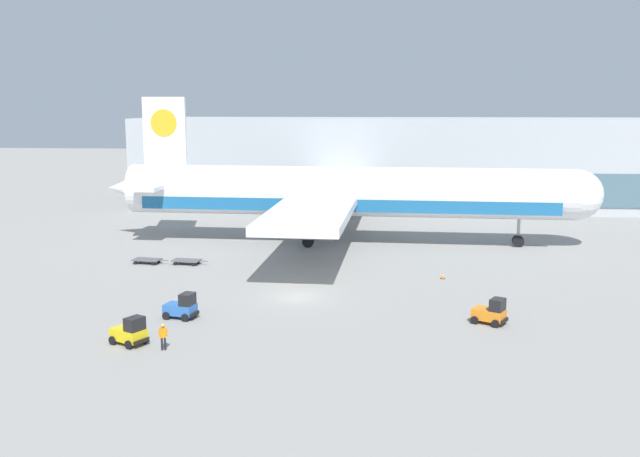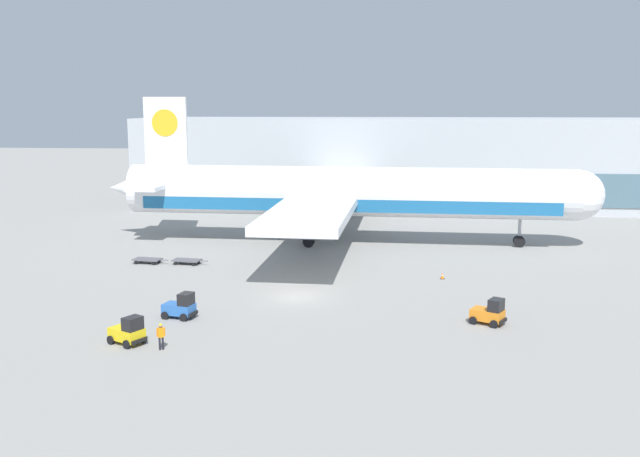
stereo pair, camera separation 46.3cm
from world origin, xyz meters
The scene contains 10 objects.
ground_plane centered at (0.00, 0.00, 0.00)m, with size 400.00×400.00×0.00m, color gray.
terminal_building centered at (13.27, 56.20, 6.99)m, with size 90.00×18.20×14.00m.
airplane_main centered at (2.08, 24.63, 5.84)m, with size 58.10×48.26×17.00m.
baggage_tug_foreground centered at (-8.17, -6.78, 0.88)m, with size 2.70×2.09×2.00m.
baggage_tug_mid centered at (15.12, -6.20, 0.88)m, with size 2.82×2.50×2.00m.
baggage_tug_far centered at (-10.00, -13.02, 0.88)m, with size 2.81×2.50×2.00m.
baggage_dolly_lead centered at (-17.01, 11.51, 0.39)m, with size 3.77×1.85×0.48m.
baggage_dolly_second centered at (-12.85, 11.49, 0.39)m, with size 3.77×1.85×0.48m.
ground_crew_near centered at (-7.43, -13.93, 1.08)m, with size 0.54×0.34×1.82m.
traffic_cone_near centered at (12.72, 7.60, 0.29)m, with size 0.40×0.40×0.59m.
Camera 1 is at (6.83, -58.13, 16.11)m, focal length 40.00 mm.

